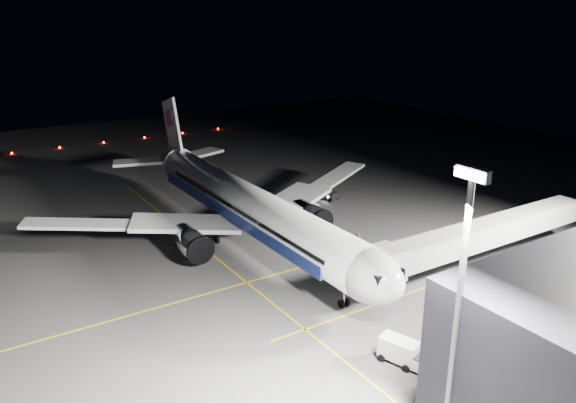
% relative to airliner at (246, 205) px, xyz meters
% --- Properties ---
extents(ground, '(200.00, 200.00, 0.00)m').
position_rel_airliner_xyz_m(ground, '(1.08, 0.00, -5.16)').
color(ground, '#4C4C4F').
rests_on(ground, ground).
extents(guide_line_main, '(0.25, 80.00, 0.01)m').
position_rel_airliner_xyz_m(guide_line_main, '(11.08, 0.00, -5.16)').
color(guide_line_main, gold).
rests_on(guide_line_main, ground).
extents(guide_line_cross, '(70.00, 0.25, 0.01)m').
position_rel_airliner_xyz_m(guide_line_cross, '(1.08, -6.00, -5.16)').
color(guide_line_cross, gold).
rests_on(guide_line_cross, ground).
extents(guide_line_side, '(0.25, 40.00, 0.01)m').
position_rel_airliner_xyz_m(guide_line_side, '(23.08, 10.00, -5.16)').
color(guide_line_side, gold).
rests_on(guide_line_side, ground).
extents(airliner, '(61.48, 54.22, 16.64)m').
position_rel_airliner_xyz_m(airliner, '(0.00, 0.00, 0.00)').
color(airliner, silver).
rests_on(airliner, ground).
extents(jet_bridge, '(3.60, 34.40, 6.30)m').
position_rel_airliner_xyz_m(jet_bridge, '(23.08, 18.06, -0.58)').
color(jet_bridge, '#B2B2B7').
rests_on(jet_bridge, ground).
extents(floodlight_mast_south, '(2.40, 0.67, 20.70)m').
position_rel_airliner_xyz_m(floodlight_mast_south, '(41.08, -6.01, 7.21)').
color(floodlight_mast_south, '#59595E').
rests_on(floodlight_mast_south, ground).
extents(taxiway_lights, '(0.44, 60.44, 0.44)m').
position_rel_airliner_xyz_m(taxiway_lights, '(-70.92, 0.00, -4.94)').
color(taxiway_lights, '#FF140A').
rests_on(taxiway_lights, ground).
extents(service_truck, '(4.82, 3.12, 2.30)m').
position_rel_airliner_xyz_m(service_truck, '(32.44, -1.87, -3.93)').
color(service_truck, silver).
rests_on(service_truck, ground).
extents(baggage_tug, '(3.10, 2.73, 1.92)m').
position_rel_airliner_xyz_m(baggage_tug, '(-8.06, 19.94, -4.28)').
color(baggage_tug, black).
rests_on(baggage_tug, ground).
extents(safety_cone_a, '(0.42, 0.42, 0.63)m').
position_rel_airliner_xyz_m(safety_cone_a, '(-6.59, 8.74, -4.85)').
color(safety_cone_a, '#FF440A').
rests_on(safety_cone_a, ground).
extents(safety_cone_b, '(0.39, 0.39, 0.58)m').
position_rel_airliner_xyz_m(safety_cone_b, '(7.08, 14.00, -4.87)').
color(safety_cone_b, '#FF440A').
rests_on(safety_cone_b, ground).
extents(safety_cone_c, '(0.39, 0.39, 0.58)m').
position_rel_airliner_xyz_m(safety_cone_c, '(-6.92, 14.00, -4.87)').
color(safety_cone_c, '#FF440A').
rests_on(safety_cone_c, ground).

